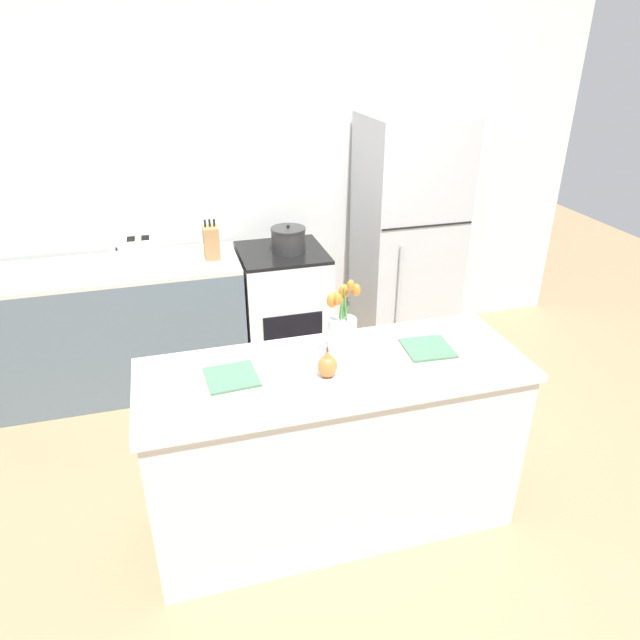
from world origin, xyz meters
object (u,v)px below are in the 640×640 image
at_px(stove_range, 284,309).
at_px(knife_block, 211,242).
at_px(pear_figurine, 327,365).
at_px(plate_setting_left, 231,378).
at_px(flower_vase, 342,333).
at_px(plate_setting_right, 428,350).
at_px(toaster, 140,251).
at_px(cooking_pot, 288,240).
at_px(refrigerator, 406,241).

relative_size(stove_range, knife_block, 3.41).
bearing_deg(pear_figurine, plate_setting_left, 169.06).
distance_m(stove_range, plate_setting_left, 1.75).
xyz_separation_m(flower_vase, plate_setting_right, (0.42, -0.04, -0.13)).
relative_size(pear_figurine, plate_setting_right, 0.45).
height_order(flower_vase, plate_setting_right, flower_vase).
bearing_deg(plate_setting_right, knife_block, 118.49).
height_order(flower_vase, toaster, flower_vase).
bearing_deg(plate_setting_left, knife_block, 86.84).
relative_size(pear_figurine, knife_block, 0.54).
bearing_deg(flower_vase, pear_figurine, -130.58).
xyz_separation_m(stove_range, pear_figurine, (-0.15, -1.66, 0.52)).
height_order(plate_setting_right, cooking_pot, cooking_pot).
bearing_deg(knife_block, plate_setting_right, -61.51).
height_order(pear_figurine, toaster, toaster).
bearing_deg(refrigerator, stove_range, -179.96).
bearing_deg(knife_block, flower_vase, -74.14).
bearing_deg(toaster, stove_range, -1.66).
xyz_separation_m(toaster, cooking_pot, (1.00, -0.05, -0.00)).
bearing_deg(plate_setting_left, refrigerator, 46.15).
bearing_deg(toaster, cooking_pot, -2.68).
height_order(plate_setting_right, toaster, toaster).
bearing_deg(toaster, plate_setting_left, -76.71).
relative_size(stove_range, cooking_pot, 3.78).
distance_m(refrigerator, toaster, 1.91).
xyz_separation_m(stove_range, flower_vase, (-0.05, -1.54, 0.61)).
relative_size(stove_range, flower_vase, 2.22).
relative_size(refrigerator, knife_block, 6.68).
distance_m(refrigerator, knife_block, 1.44).
bearing_deg(cooking_pot, flower_vase, -93.50).
height_order(flower_vase, pear_figurine, flower_vase).
bearing_deg(cooking_pot, stove_range, 156.78).
relative_size(plate_setting_left, plate_setting_right, 1.00).
bearing_deg(knife_block, refrigerator, 0.22).
relative_size(stove_range, toaster, 3.29).
height_order(refrigerator, plate_setting_right, refrigerator).
height_order(stove_range, cooking_pot, cooking_pot).
bearing_deg(pear_figurine, stove_range, 84.70).
bearing_deg(pear_figurine, plate_setting_right, 8.72).
xyz_separation_m(flower_vase, toaster, (-0.90, 1.57, -0.06)).
distance_m(toaster, knife_block, 0.47).
height_order(refrigerator, knife_block, refrigerator).
bearing_deg(plate_setting_right, stove_range, 103.22).
relative_size(stove_range, plate_setting_right, 2.81).
bearing_deg(cooking_pot, refrigerator, 1.26).
distance_m(plate_setting_left, toaster, 1.66).
bearing_deg(pear_figurine, cooking_pot, 83.10).
xyz_separation_m(plate_setting_left, plate_setting_right, (0.94, 0.00, 0.00)).
height_order(plate_setting_left, plate_setting_right, same).
bearing_deg(plate_setting_left, pear_figurine, -10.94).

